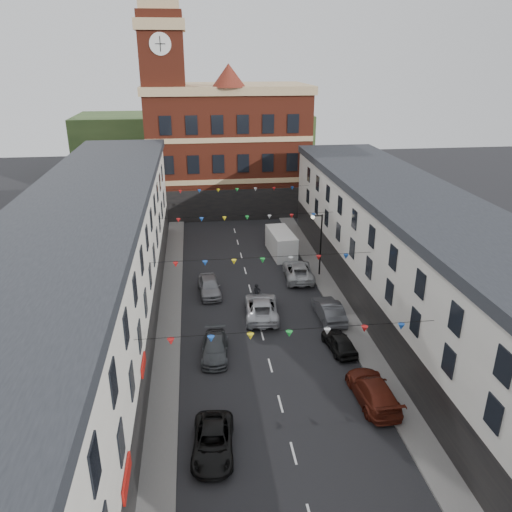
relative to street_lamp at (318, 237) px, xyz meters
name	(u,v)px	position (x,y,z in m)	size (l,w,h in m)	color
ground	(270,365)	(-6.55, -14.00, -3.90)	(160.00, 160.00, 0.00)	black
pavement_left	(167,355)	(-13.45, -12.00, -3.83)	(1.80, 64.00, 0.15)	#605E5B
pavement_right	(361,342)	(0.35, -12.00, -3.83)	(1.80, 64.00, 0.15)	#605E5B
terrace_left	(81,297)	(-18.33, -13.00, 1.44)	(8.40, 56.00, 10.70)	silver
terrace_right	(440,284)	(5.23, -13.00, 0.95)	(8.40, 56.00, 9.70)	silver
civic_building	(227,148)	(-6.55, 23.95, 4.23)	(20.60, 13.30, 18.50)	maroon
clock_tower	(165,95)	(-14.05, 21.00, 11.03)	(5.60, 5.60, 30.00)	maroon
distant_hill	(195,143)	(-10.55, 48.00, 1.10)	(40.00, 14.00, 10.00)	#2F4721
street_lamp	(318,237)	(0.00, 0.00, 0.00)	(1.10, 0.36, 6.00)	black
car_left_c	(213,442)	(-10.68, -21.37, -3.27)	(2.11, 4.57, 1.27)	black
car_left_d	(215,348)	(-10.15, -12.39, -3.27)	(1.78, 4.38, 1.27)	#3E4246
car_left_e	(209,286)	(-10.15, -2.63, -3.15)	(1.79, 4.44, 1.51)	gray
car_right_c	(373,391)	(-1.05, -18.42, -3.16)	(2.09, 5.14, 1.49)	#5D1E12
car_right_d	(339,342)	(-1.48, -12.73, -3.25)	(1.53, 3.81, 1.30)	black
car_right_e	(329,310)	(-1.05, -8.28, -3.13)	(1.64, 4.69, 1.55)	#45474C
car_right_f	(298,271)	(-1.86, -0.33, -3.15)	(2.49, 5.40, 1.50)	#A8AAAD
moving_car	(261,307)	(-6.22, -7.13, -3.14)	(2.55, 5.53, 1.54)	#B6B7BD
white_van	(281,243)	(-2.39, 5.90, -2.67)	(2.14, 5.57, 2.46)	silver
pedestrian	(257,294)	(-6.32, -4.98, -3.01)	(0.65, 0.43, 1.80)	black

